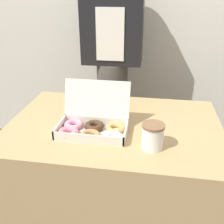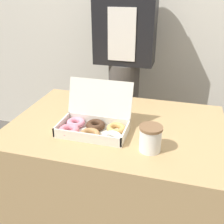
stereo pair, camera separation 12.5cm
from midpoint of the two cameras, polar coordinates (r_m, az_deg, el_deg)
ground_plane at (r=1.86m, az=-1.65°, el=-22.11°), size 14.00×14.00×0.00m
table at (r=1.61m, az=-1.81°, el=-13.70°), size 1.14×0.78×0.71m
donut_box at (r=1.33m, az=-7.11°, el=-3.17°), size 0.36×0.27×0.23m
coffee_cup at (r=1.19m, az=5.90°, el=-5.32°), size 0.10×0.10×0.12m
person_customer at (r=1.99m, az=-1.76°, el=12.22°), size 0.43×0.24×1.65m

